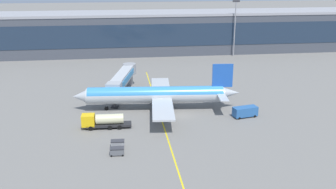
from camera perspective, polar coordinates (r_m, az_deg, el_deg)
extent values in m
plane|color=slate|center=(91.47, 2.00, -3.16)|extent=(700.00, 700.00, 0.00)
cube|color=yellow|center=(92.68, -1.27, -2.86)|extent=(0.80, 80.00, 0.01)
cube|color=#424751|center=(161.69, -7.37, 8.98)|extent=(213.19, 20.70, 15.90)
cube|color=#1E2D42|center=(151.29, -7.35, 8.66)|extent=(206.79, 0.16, 8.90)
cube|color=#99999E|center=(160.59, -7.49, 11.95)|extent=(217.45, 21.11, 1.00)
cylinder|color=#B2B7BC|center=(94.07, -1.88, -0.13)|extent=(34.23, 6.67, 3.90)
cylinder|color=#388CD1|center=(93.96, -1.88, 0.07)|extent=(33.54, 6.46, 3.74)
cone|color=#B2B7BC|center=(95.63, -12.95, -0.29)|extent=(4.19, 4.01, 3.70)
cone|color=#B2B7BC|center=(95.98, 9.28, 0.26)|extent=(4.93, 3.68, 3.31)
cube|color=#1E51B2|center=(94.32, 8.19, 2.83)|extent=(5.08, 0.77, 5.85)
cube|color=#B2B7BC|center=(91.79, 8.21, -0.39)|extent=(2.50, 6.38, 0.24)
cube|color=#B2B7BC|center=(99.09, 7.38, 1.03)|extent=(2.50, 6.38, 0.24)
cube|color=#B2B7BC|center=(85.61, -0.77, -2.20)|extent=(5.95, 14.64, 0.40)
cube|color=#B2B7BC|center=(102.86, -1.12, 1.31)|extent=(5.95, 14.64, 0.40)
cylinder|color=#939399|center=(88.47, -1.47, -2.47)|extent=(3.17, 2.38, 2.14)
cylinder|color=#939399|center=(100.79, -1.64, 0.13)|extent=(3.17, 2.38, 2.14)
cylinder|color=black|center=(95.77, -9.21, -2.08)|extent=(1.03, 0.48, 1.00)
cylinder|color=slate|center=(95.47, -9.23, -1.58)|extent=(0.20, 0.20, 1.80)
cylinder|color=black|center=(93.53, -0.59, -2.34)|extent=(1.03, 0.48, 1.00)
cylinder|color=slate|center=(93.22, -0.59, -1.82)|extent=(0.20, 0.20, 1.80)
cylinder|color=black|center=(96.83, -0.66, -1.61)|extent=(1.03, 0.48, 1.00)
cylinder|color=slate|center=(96.53, -0.67, -1.11)|extent=(0.20, 0.20, 1.80)
cube|color=#B2B7BC|center=(105.52, -6.86, 2.52)|extent=(7.41, 20.41, 2.80)
cube|color=#2D84C6|center=(105.51, -6.83, 2.52)|extent=(6.81, 17.28, 1.54)
cube|color=#9EA3A8|center=(96.06, -8.10, 0.90)|extent=(4.22, 3.92, 2.94)
cylinder|color=#4C4C51|center=(97.05, -8.02, -0.92)|extent=(0.70, 0.70, 3.65)
cube|color=#262628|center=(97.60, -7.98, -1.85)|extent=(2.15, 2.15, 0.30)
cylinder|color=gray|center=(115.10, -5.82, 3.87)|extent=(3.90, 3.90, 3.08)
cylinder|color=gray|center=(115.93, -5.77, 2.32)|extent=(1.80, 1.80, 3.65)
cube|color=#232326|center=(85.19, -8.88, -4.49)|extent=(10.07, 2.79, 0.50)
cube|color=yellow|center=(85.11, -11.89, -3.78)|extent=(2.87, 2.58, 2.50)
cube|color=black|center=(85.08, -12.75, -3.49)|extent=(0.23, 2.30, 1.12)
cylinder|color=beige|center=(84.67, -8.74, -3.64)|extent=(6.06, 2.37, 2.20)
cylinder|color=black|center=(84.52, -11.52, -5.02)|extent=(1.01, 0.38, 1.00)
cylinder|color=black|center=(86.70, -11.38, -4.40)|extent=(1.01, 0.38, 1.00)
cylinder|color=black|center=(84.17, -8.71, -4.95)|extent=(1.01, 0.38, 1.00)
cylinder|color=black|center=(86.36, -8.64, -4.34)|extent=(1.01, 0.38, 1.00)
cylinder|color=black|center=(84.07, -7.27, -4.91)|extent=(1.01, 0.38, 1.00)
cylinder|color=black|center=(86.27, -7.24, -4.30)|extent=(1.01, 0.38, 1.00)
cube|color=#285B9E|center=(91.91, 11.50, -2.49)|extent=(6.14, 3.41, 2.20)
cube|color=black|center=(92.50, 12.29, -2.16)|extent=(2.40, 2.43, 0.66)
cylinder|color=black|center=(94.12, 12.22, -2.76)|extent=(0.64, 0.36, 0.60)
cylinder|color=black|center=(92.48, 12.87, -3.19)|extent=(0.64, 0.36, 0.60)
cylinder|color=black|center=(92.18, 10.04, -3.07)|extent=(0.64, 0.36, 0.60)
cylinder|color=black|center=(90.50, 10.67, -3.52)|extent=(0.64, 0.36, 0.60)
cube|color=#595B60|center=(72.98, -7.65, -8.45)|extent=(2.65, 1.59, 1.10)
cube|color=#333338|center=(72.67, -7.67, -7.96)|extent=(2.71, 1.62, 0.10)
cylinder|color=black|center=(72.62, -8.48, -9.12)|extent=(0.36, 0.13, 0.36)
cylinder|color=black|center=(73.95, -8.42, -8.59)|extent=(0.36, 0.13, 0.36)
cylinder|color=black|center=(72.52, -6.82, -9.08)|extent=(0.36, 0.13, 0.36)
cylinder|color=black|center=(73.85, -6.79, -8.55)|extent=(0.36, 0.13, 0.36)
cube|color=gray|center=(75.86, -7.56, -7.37)|extent=(2.65, 1.59, 1.10)
cube|color=#333338|center=(75.56, -7.59, -6.89)|extent=(2.71, 1.62, 0.10)
cylinder|color=black|center=(75.48, -8.36, -8.01)|extent=(0.36, 0.13, 0.36)
cylinder|color=black|center=(76.83, -8.31, -7.52)|extent=(0.36, 0.13, 0.36)
cylinder|color=black|center=(75.38, -6.77, -7.98)|extent=(0.36, 0.13, 0.36)
cylinder|color=black|center=(76.73, -6.75, -7.49)|extent=(0.36, 0.13, 0.36)
cylinder|color=gray|center=(156.36, 9.98, 9.58)|extent=(0.44, 0.44, 21.45)
cube|color=#333338|center=(155.16, 10.21, 13.64)|extent=(2.80, 0.50, 0.80)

